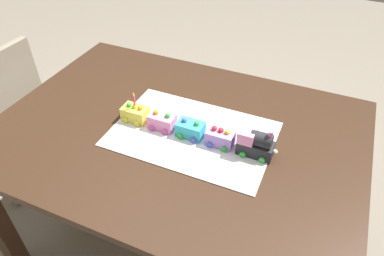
# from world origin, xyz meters

# --- Properties ---
(ground_plane) EXTENTS (8.00, 8.00, 0.00)m
(ground_plane) POSITION_xyz_m (0.00, 0.00, 0.00)
(ground_plane) COLOR gray
(dining_table) EXTENTS (1.40, 1.00, 0.74)m
(dining_table) POSITION_xyz_m (0.00, 0.00, 0.63)
(dining_table) COLOR #382316
(dining_table) RESTS_ON ground
(chair) EXTENTS (0.42, 0.42, 0.86)m
(chair) POSITION_xyz_m (1.03, -0.01, 0.47)
(chair) COLOR gray
(chair) RESTS_ON ground
(cake_board) EXTENTS (0.60, 0.40, 0.00)m
(cake_board) POSITION_xyz_m (-0.07, 0.00, 0.74)
(cake_board) COLOR silver
(cake_board) RESTS_ON dining_table
(cake_locomotive) EXTENTS (0.14, 0.08, 0.12)m
(cake_locomotive) POSITION_xyz_m (-0.31, 0.01, 0.79)
(cake_locomotive) COLOR #232328
(cake_locomotive) RESTS_ON cake_board
(cake_car_gondola_lavender) EXTENTS (0.10, 0.08, 0.07)m
(cake_car_gondola_lavender) POSITION_xyz_m (-0.18, 0.01, 0.77)
(cake_car_gondola_lavender) COLOR #AD84E0
(cake_car_gondola_lavender) RESTS_ON cake_board
(cake_car_hopper_turquoise) EXTENTS (0.10, 0.08, 0.07)m
(cake_car_hopper_turquoise) POSITION_xyz_m (-0.06, 0.01, 0.77)
(cake_car_hopper_turquoise) COLOR #38B7C6
(cake_car_hopper_turquoise) RESTS_ON cake_board
(cake_car_caboose_bubblegum) EXTENTS (0.10, 0.08, 0.07)m
(cake_car_caboose_bubblegum) POSITION_xyz_m (0.05, 0.01, 0.77)
(cake_car_caboose_bubblegum) COLOR pink
(cake_car_caboose_bubblegum) RESTS_ON cake_board
(cake_car_flatbed_lemon) EXTENTS (0.10, 0.08, 0.07)m
(cake_car_flatbed_lemon) POSITION_xyz_m (0.17, 0.01, 0.77)
(cake_car_flatbed_lemon) COLOR #F4E04C
(cake_car_flatbed_lemon) RESTS_ON cake_board
(birthday_candle) EXTENTS (0.01, 0.01, 0.06)m
(birthday_candle) POSITION_xyz_m (0.17, 0.01, 0.84)
(birthday_candle) COLOR #F24C59
(birthday_candle) RESTS_ON cake_car_flatbed_lemon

